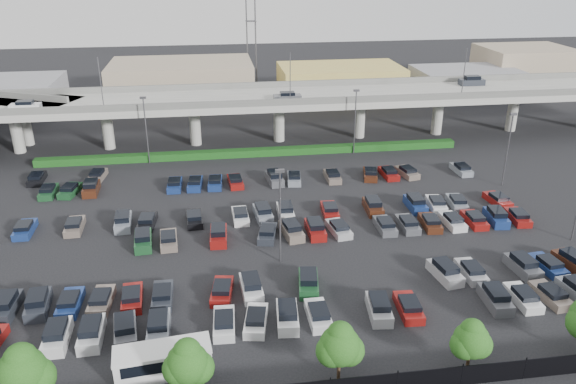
% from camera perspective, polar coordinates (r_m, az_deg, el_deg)
% --- Properties ---
extents(ground, '(280.00, 280.00, 0.00)m').
position_cam_1_polar(ground, '(66.17, -1.68, -3.55)').
color(ground, black).
extents(overpass, '(150.00, 13.00, 15.80)m').
position_cam_1_polar(overpass, '(93.71, -4.12, 9.13)').
color(overpass, gray).
rests_on(overpass, ground).
extents(hedge, '(66.00, 1.60, 1.10)m').
position_cam_1_polar(hedge, '(88.89, -3.54, 4.03)').
color(hedge, '#123E12').
rests_on(hedge, ground).
extents(tree_row, '(65.07, 3.66, 5.94)m').
position_cam_1_polar(tree_row, '(42.22, 3.55, -15.48)').
color(tree_row, '#332316').
rests_on(tree_row, ground).
extents(shuttle_bus, '(7.55, 3.29, 2.35)m').
position_cam_1_polar(shuttle_bus, '(45.62, -12.57, -16.27)').
color(shuttle_bus, silver).
rests_on(shuttle_bus, ground).
extents(parked_cars, '(62.92, 41.62, 1.67)m').
position_cam_1_polar(parked_cars, '(61.92, -1.16, -4.90)').
color(parked_cars, '#492313').
rests_on(parked_cars, ground).
extents(light_poles, '(66.90, 48.38, 10.30)m').
position_cam_1_polar(light_poles, '(65.16, -5.55, 1.92)').
color(light_poles, '#48474C').
rests_on(light_poles, ground).
extents(distant_buildings, '(138.00, 24.00, 9.00)m').
position_cam_1_polar(distant_buildings, '(124.69, 0.73, 11.26)').
color(distant_buildings, gray).
rests_on(distant_buildings, ground).
extents(comm_tower, '(2.40, 2.40, 30.00)m').
position_cam_1_polar(comm_tower, '(133.81, -3.80, 17.20)').
color(comm_tower, '#48474C').
rests_on(comm_tower, ground).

